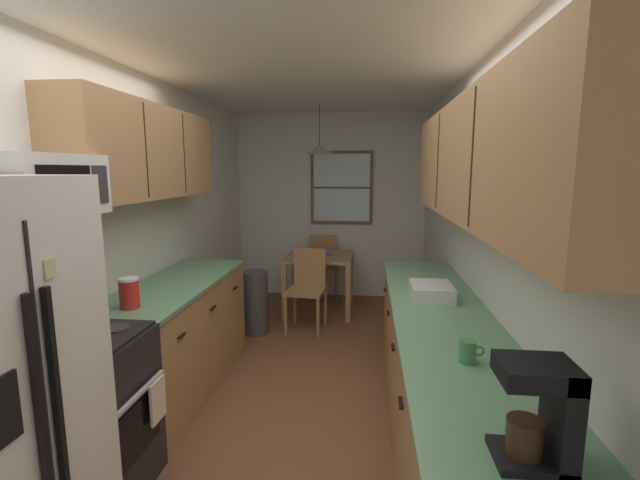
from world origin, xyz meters
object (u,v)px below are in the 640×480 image
object	(u,v)px
microwave_over_range	(39,186)
dish_rack	(431,291)
coffee_maker	(544,411)
trash_bin	(255,302)
dining_table	(320,264)
dining_chair_near	(307,285)
mug_by_coffeemaker	(468,352)
table_serving_bowl	(322,254)
stove_range	(82,416)
storage_canister	(129,293)
dining_chair_far	(324,262)

from	to	relation	value
microwave_over_range	dish_rack	world-z (taller)	microwave_over_range
coffee_maker	dish_rack	distance (m)	1.71
coffee_maker	trash_bin	bearing A→B (deg)	118.70
dining_table	coffee_maker	size ratio (longest dim) A/B	2.64
dining_chair_near	microwave_over_range	bearing A→B (deg)	-109.84
dish_rack	dining_table	bearing A→B (deg)	114.03
dining_table	trash_bin	xyz separation A→B (m)	(-0.63, -0.83, -0.26)
trash_bin	mug_by_coffeemaker	size ratio (longest dim) A/B	5.96
microwave_over_range	mug_by_coffeemaker	world-z (taller)	microwave_over_range
table_serving_bowl	dining_table	bearing A→B (deg)	124.97
microwave_over_range	coffee_maker	bearing A→B (deg)	-18.59
stove_range	storage_canister	size ratio (longest dim) A/B	5.54
stove_range	dish_rack	world-z (taller)	stove_range
dining_chair_far	mug_by_coffeemaker	bearing A→B (deg)	-75.02
trash_bin	storage_canister	distance (m)	2.06
dining_chair_far	storage_canister	size ratio (longest dim) A/B	4.53
dining_table	dining_chair_far	xyz separation A→B (m)	(-0.00, 0.63, -0.10)
dining_table	dining_chair_far	size ratio (longest dim) A/B	0.94
dining_chair_far	coffee_maker	distance (m)	4.84
stove_range	dining_table	size ratio (longest dim) A/B	1.30
mug_by_coffeemaker	trash_bin	bearing A→B (deg)	123.86
stove_range	trash_bin	size ratio (longest dim) A/B	1.60
dining_chair_near	table_serving_bowl	distance (m)	0.63
trash_bin	coffee_maker	bearing A→B (deg)	-61.30
trash_bin	storage_canister	bearing A→B (deg)	-98.82
microwave_over_range	mug_by_coffeemaker	xyz separation A→B (m)	(2.10, -0.04, -0.75)
dining_chair_near	storage_canister	bearing A→B (deg)	-111.94
storage_canister	mug_by_coffeemaker	distance (m)	2.08
microwave_over_range	dining_table	world-z (taller)	microwave_over_range
mug_by_coffeemaker	coffee_maker	bearing A→B (deg)	-84.61
microwave_over_range	coffee_maker	xyz separation A→B (m)	(2.16, -0.73, -0.64)
dining_chair_far	mug_by_coffeemaker	size ratio (longest dim) A/B	7.78
dining_table	dish_rack	world-z (taller)	dish_rack
dining_chair_near	table_serving_bowl	world-z (taller)	dining_chair_near
trash_bin	storage_canister	xyz separation A→B (m)	(-0.30, -1.93, 0.66)
dish_rack	table_serving_bowl	world-z (taller)	dish_rack
coffee_maker	dish_rack	world-z (taller)	coffee_maker
dining_chair_near	table_serving_bowl	bearing A→B (deg)	79.11
dining_table	dining_chair_far	bearing A→B (deg)	90.05
dining_chair_far	coffee_maker	world-z (taller)	coffee_maker
dish_rack	table_serving_bowl	distance (m)	2.49
dining_chair_far	dish_rack	world-z (taller)	dish_rack
trash_bin	dining_chair_near	bearing A→B (deg)	19.63
dish_rack	stove_range	bearing A→B (deg)	-153.48
microwave_over_range	storage_canister	xyz separation A→B (m)	(0.11, 0.55, -0.71)
dining_chair_near	coffee_maker	world-z (taller)	coffee_maker
trash_bin	coffee_maker	distance (m)	3.73
dining_chair_near	table_serving_bowl	xyz separation A→B (m)	(0.11, 0.57, 0.25)
dining_table	dining_chair_near	distance (m)	0.64
storage_canister	dining_chair_near	bearing A→B (deg)	68.06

